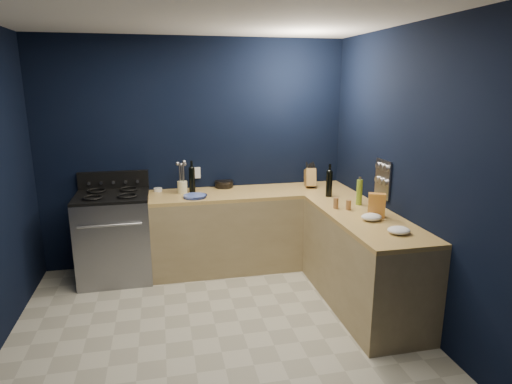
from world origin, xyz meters
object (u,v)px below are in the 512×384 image
object	(u,v)px
plate_stack	(195,196)
crouton_bag	(377,205)
knife_block	(310,178)
gas_range	(115,238)
utensil_crock	(182,187)

from	to	relation	value
plate_stack	crouton_bag	world-z (taller)	crouton_bag
knife_block	crouton_bag	bearing A→B (deg)	-71.53
gas_range	plate_stack	xyz separation A→B (m)	(0.87, -0.13, 0.46)
plate_stack	utensil_crock	xyz separation A→B (m)	(-0.12, 0.24, 0.05)
plate_stack	crouton_bag	bearing A→B (deg)	-33.86
gas_range	knife_block	xyz separation A→B (m)	(2.25, 0.09, 0.55)
plate_stack	utensil_crock	world-z (taller)	utensil_crock
plate_stack	knife_block	bearing A→B (deg)	9.15
gas_range	knife_block	world-z (taller)	knife_block
knife_block	crouton_bag	size ratio (longest dim) A/B	0.94
plate_stack	crouton_bag	size ratio (longest dim) A/B	1.08
plate_stack	crouton_bag	distance (m)	1.90
gas_range	utensil_crock	world-z (taller)	utensil_crock
gas_range	knife_block	bearing A→B (deg)	2.23
gas_range	crouton_bag	distance (m)	2.77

